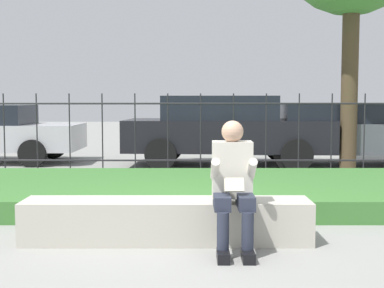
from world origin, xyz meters
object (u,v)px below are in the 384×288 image
(stone_bench, at_px, (168,223))
(car_parked_center, at_px, (227,129))
(person_seated_reader, at_px, (234,181))
(car_parked_right, at_px, (347,132))

(stone_bench, bearing_deg, car_parked_center, 81.08)
(person_seated_reader, bearing_deg, car_parked_center, 86.95)
(stone_bench, height_order, car_parked_center, car_parked_center)
(stone_bench, bearing_deg, person_seated_reader, -24.05)
(car_parked_center, bearing_deg, person_seated_reader, -89.66)
(person_seated_reader, xyz_separation_m, car_parked_center, (0.35, 6.60, 0.14))
(car_parked_center, distance_m, car_parked_right, 2.62)
(stone_bench, distance_m, car_parked_center, 6.42)
(stone_bench, relative_size, person_seated_reader, 2.34)
(person_seated_reader, height_order, car_parked_center, car_parked_center)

